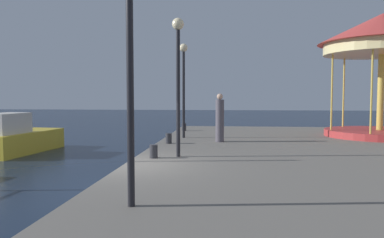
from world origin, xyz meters
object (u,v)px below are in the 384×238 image
Objects in this scene: bollard_center at (184,127)px; person_near_carousel at (220,119)px; bollard_south at (169,138)px; bollard_north at (154,151)px; lamp_post_near_edge at (130,24)px; motorboat_yellow at (18,138)px; lamp_post_far_end at (184,73)px; carousel at (382,45)px; lamp_post_mid_promenade at (178,62)px.

person_near_carousel is at bearing -66.19° from bollard_center.
bollard_south and bollard_center have the same top height.
bollard_south is at bearing -89.53° from bollard_center.
bollard_north is 0.21× the size of person_near_carousel.
bollard_center is at bearing 90.93° from bollard_north.
lamp_post_near_edge is 9.31m from person_near_carousel.
motorboat_yellow is 9.50m from person_near_carousel.
bollard_south is (7.40, -2.00, 0.30)m from motorboat_yellow.
lamp_post_far_end is 10.34× the size of bollard_north.
motorboat_yellow is 0.84× the size of carousel.
bollard_south is 1.00× the size of bollard_center.
lamp_post_far_end reaches higher than bollard_south.
lamp_post_near_edge reaches higher than lamp_post_mid_promenade.
carousel is 9.02m from lamp_post_far_end.
motorboat_yellow reaches higher than bollard_north.
bollard_center is (-0.74, 13.53, -2.82)m from lamp_post_near_edge.
carousel reaches higher than bollard_south.
person_near_carousel is (1.87, 4.16, 0.72)m from bollard_north.
carousel reaches higher than person_near_carousel.
lamp_post_mid_promenade is 4.47m from person_near_carousel.
bollard_center is (7.36, 3.32, 0.30)m from motorboat_yellow.
carousel is at bearing 4.76° from motorboat_yellow.
lamp_post_mid_promenade is 10.45× the size of bollard_center.
bollard_south is 5.32m from bollard_center.
lamp_post_mid_promenade is 1.01× the size of lamp_post_far_end.
bollard_south is at bearing 94.88° from lamp_post_near_edge.
motorboat_yellow is 11.69× the size of bollard_north.
person_near_carousel is (1.63, -1.29, -1.93)m from lamp_post_far_end.
lamp_post_mid_promenade is 2.78m from bollard_north.
carousel is 8.31m from person_near_carousel.
bollard_north is (-0.60, 4.82, -2.82)m from lamp_post_near_edge.
carousel is 10.20m from bollard_center.
lamp_post_far_end is (-0.36, 10.27, -0.18)m from lamp_post_near_edge.
lamp_post_mid_promenade is at bearing 24.38° from bollard_north.
carousel is 13.95× the size of bollard_north.
lamp_post_mid_promenade is 5.15m from lamp_post_far_end.
carousel is 11.99m from bollard_north.
bollard_south is 3.39m from bollard_north.
motorboat_yellow is at bearing 144.25° from bollard_north.
lamp_post_mid_promenade is 10.45× the size of bollard_south.
lamp_post_near_edge reaches higher than lamp_post_far_end.
lamp_post_far_end is 4.22m from bollard_center.
carousel is 1.26× the size of lamp_post_near_edge.
carousel is at bearing 53.86° from lamp_post_near_edge.
lamp_post_far_end is at bearing 141.60° from person_near_carousel.
lamp_post_near_edge is at bearing -86.85° from bollard_center.
motorboat_yellow is 8.07m from bollard_center.
bollard_north is at bearing -89.07° from bollard_center.
lamp_post_mid_promenade is at bearing 88.92° from lamp_post_near_edge.
lamp_post_far_end is (7.74, 0.05, 2.94)m from motorboat_yellow.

